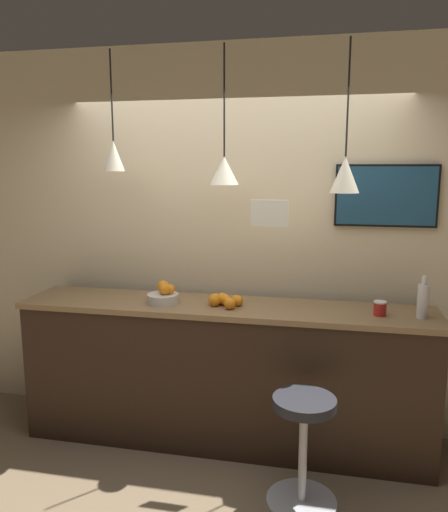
{
  "coord_description": "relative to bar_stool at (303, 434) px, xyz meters",
  "views": [
    {
      "loc": [
        0.7,
        -2.72,
        2.01
      ],
      "look_at": [
        0.0,
        0.62,
        1.4
      ],
      "focal_mm": 35.0,
      "sensor_mm": 36.0,
      "label": 1
    }
  ],
  "objects": [
    {
      "name": "ground_plane",
      "position": [
        -0.6,
        -0.04,
        -0.45
      ],
      "size": [
        14.0,
        14.0,
        0.0
      ],
      "primitive_type": "plane",
      "color": "#756047"
    },
    {
      "name": "pendant_lamp_right",
      "position": [
        0.19,
        0.59,
        1.51
      ],
      "size": [
        0.19,
        0.19,
        0.96
      ],
      "color": "black"
    },
    {
      "name": "fruit_bowl",
      "position": [
        -1.04,
        0.54,
        0.66
      ],
      "size": [
        0.22,
        0.22,
        0.15
      ],
      "color": "beige",
      "rests_on": "service_counter"
    },
    {
      "name": "mounted_tv",
      "position": [
        0.49,
        0.92,
        1.36
      ],
      "size": [
        0.7,
        0.04,
        0.44
      ],
      "color": "black"
    },
    {
      "name": "spread_jar",
      "position": [
        0.45,
        0.54,
        0.64
      ],
      "size": [
        0.08,
        0.08,
        0.1
      ],
      "color": "red",
      "rests_on": "service_counter"
    },
    {
      "name": "bar_stool",
      "position": [
        0.0,
        0.0,
        0.0
      ],
      "size": [
        0.43,
        0.43,
        0.68
      ],
      "color": "#B7B7BC",
      "rests_on": "ground_plane"
    },
    {
      "name": "service_counter",
      "position": [
        -0.6,
        0.58,
        0.07
      ],
      "size": [
        2.94,
        0.56,
        1.05
      ],
      "color": "black",
      "rests_on": "ground_plane"
    },
    {
      "name": "pendant_lamp_middle",
      "position": [
        -0.6,
        0.59,
        1.54
      ],
      "size": [
        0.2,
        0.2,
        0.91
      ],
      "color": "black"
    },
    {
      "name": "orange_pile",
      "position": [
        -0.6,
        0.57,
        0.63
      ],
      "size": [
        0.25,
        0.23,
        0.09
      ],
      "color": "orange",
      "rests_on": "service_counter"
    },
    {
      "name": "hanging_menu_board",
      "position": [
        -0.27,
        0.39,
        1.27
      ],
      "size": [
        0.24,
        0.01,
        0.17
      ],
      "color": "silver"
    },
    {
      "name": "pendant_lamp_left",
      "position": [
        -1.4,
        0.59,
        1.64
      ],
      "size": [
        0.15,
        0.15,
        0.83
      ],
      "color": "black"
    },
    {
      "name": "back_wall",
      "position": [
        -0.6,
        0.97,
        1.0
      ],
      "size": [
        8.0,
        0.06,
        2.9
      ],
      "color": "beige",
      "rests_on": "ground_plane"
    },
    {
      "name": "juice_bottle",
      "position": [
        0.71,
        0.54,
        0.71
      ],
      "size": [
        0.07,
        0.07,
        0.28
      ],
      "color": "silver",
      "rests_on": "service_counter"
    }
  ]
}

